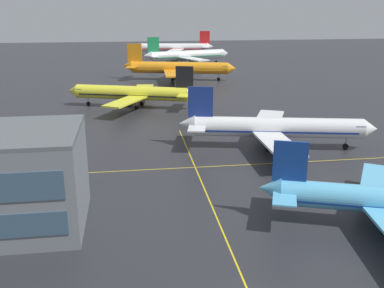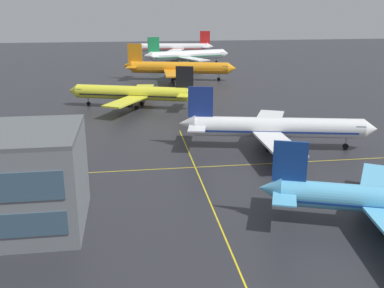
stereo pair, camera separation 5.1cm
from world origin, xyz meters
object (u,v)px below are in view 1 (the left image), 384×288
airliner_second_row (275,128)px  airliner_far_left_stand (178,68)px  airliner_distant_taxiway (175,48)px  airliner_far_right_stand (187,55)px  airliner_third_row (134,93)px

airliner_second_row → airliner_far_left_stand: bearing=96.7°
airliner_far_left_stand → airliner_distant_taxiway: 76.96m
airliner_second_row → airliner_far_left_stand: (-9.51, 81.46, 0.38)m
airliner_second_row → airliner_far_right_stand: (-0.97, 121.65, 0.34)m
airliner_third_row → airliner_far_left_stand: bearing=68.5°
airliner_far_left_stand → airliner_distant_taxiway: (6.91, 76.65, 0.01)m
airliner_far_left_stand → airliner_second_row: bearing=-83.3°
airliner_second_row → airliner_third_row: 46.97m
airliner_far_left_stand → airliner_far_right_stand: 41.08m
airliner_second_row → airliner_third_row: bearing=123.9°
airliner_distant_taxiway → airliner_second_row: bearing=-89.1°
airliner_far_left_stand → airliner_far_right_stand: airliner_far_left_stand is taller
airliner_far_left_stand → airliner_far_right_stand: (8.54, 40.19, -0.04)m
airliner_second_row → airliner_far_right_stand: airliner_far_right_stand is taller
airliner_second_row → airliner_third_row: size_ratio=1.06×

